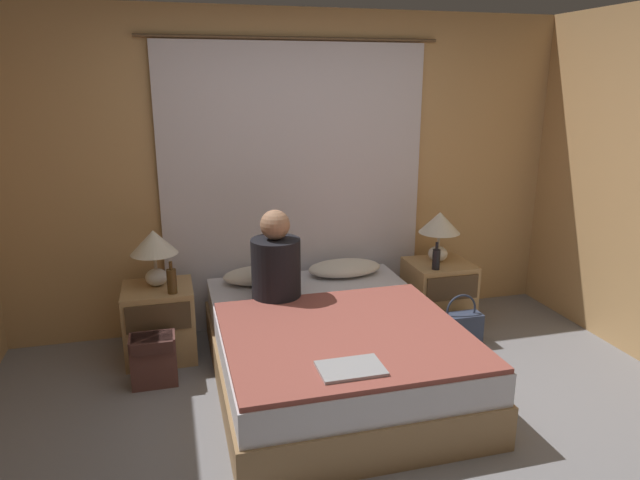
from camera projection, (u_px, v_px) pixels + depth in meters
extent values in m
plane|color=gray|center=(367.00, 444.00, 3.21)|extent=(16.00, 16.00, 0.00)
cube|color=tan|center=(294.00, 173.00, 4.58)|extent=(4.61, 0.06, 2.50)
cube|color=silver|center=(296.00, 190.00, 4.55)|extent=(2.11, 0.02, 2.25)
cylinder|color=brown|center=(294.00, 38.00, 4.24)|extent=(2.31, 0.02, 0.02)
cube|color=#99754C|center=(331.00, 363.00, 3.84)|extent=(1.52, 2.00, 0.27)
cube|color=silver|center=(332.00, 331.00, 3.78)|extent=(1.48, 1.96, 0.20)
cube|color=tan|center=(160.00, 322.00, 4.16)|extent=(0.49, 0.46, 0.54)
cube|color=#4C3823|center=(158.00, 318.00, 3.90)|extent=(0.43, 0.02, 0.19)
cube|color=tan|center=(438.00, 294.00, 4.71)|extent=(0.49, 0.46, 0.54)
cube|color=#4C3823|center=(452.00, 288.00, 4.46)|extent=(0.43, 0.02, 0.19)
ellipsoid|color=silver|center=(156.00, 277.00, 4.11)|extent=(0.16, 0.16, 0.13)
cylinder|color=#B2A893|center=(155.00, 261.00, 4.07)|extent=(0.02, 0.02, 0.12)
cone|color=silver|center=(154.00, 242.00, 4.03)|extent=(0.33, 0.33, 0.17)
ellipsoid|color=silver|center=(438.00, 254.00, 4.66)|extent=(0.16, 0.16, 0.13)
cylinder|color=#B2A893|center=(439.00, 239.00, 4.63)|extent=(0.02, 0.02, 0.12)
cone|color=silver|center=(440.00, 222.00, 4.59)|extent=(0.33, 0.33, 0.17)
ellipsoid|color=silver|center=(262.00, 275.00, 4.39)|extent=(0.59, 0.34, 0.12)
ellipsoid|color=silver|center=(345.00, 268.00, 4.56)|extent=(0.59, 0.34, 0.12)
cube|color=#994C42|center=(345.00, 334.00, 3.48)|extent=(1.46, 1.35, 0.03)
cylinder|color=black|center=(276.00, 270.00, 4.01)|extent=(0.35, 0.35, 0.44)
sphere|color=#A87A5B|center=(275.00, 225.00, 3.92)|extent=(0.21, 0.21, 0.21)
cylinder|color=#513819|center=(172.00, 281.00, 3.95)|extent=(0.07, 0.07, 0.17)
cylinder|color=#513819|center=(171.00, 265.00, 3.92)|extent=(0.02, 0.02, 0.06)
cylinder|color=black|center=(436.00, 259.00, 4.45)|extent=(0.06, 0.06, 0.16)
cylinder|color=black|center=(437.00, 246.00, 4.42)|extent=(0.02, 0.02, 0.06)
cube|color=#9EA0A5|center=(351.00, 368.00, 3.01)|extent=(0.35, 0.23, 0.02)
cube|color=brown|center=(154.00, 360.00, 3.80)|extent=(0.30, 0.19, 0.35)
cube|color=#452824|center=(152.00, 343.00, 3.75)|extent=(0.27, 0.20, 0.08)
cube|color=#333D56|center=(460.00, 330.00, 4.37)|extent=(0.33, 0.14, 0.25)
torus|color=#2B3449|center=(461.00, 310.00, 4.33)|extent=(0.25, 0.02, 0.25)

